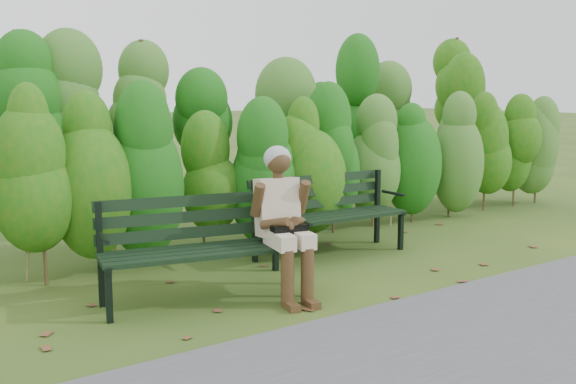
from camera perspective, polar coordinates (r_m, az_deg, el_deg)
ground at (r=6.17m, az=1.89°, el=-7.31°), size 80.00×80.00×0.00m
footpath at (r=4.70m, az=18.73°, el=-12.97°), size 60.00×2.50×0.01m
hedge_band at (r=7.51m, az=-6.70°, el=5.28°), size 11.04×1.67×2.42m
leaf_litter at (r=5.61m, az=-2.49°, el=-8.94°), size 5.93×2.02×0.01m
bench_left at (r=5.51m, az=-7.14°, el=-3.99°), size 1.77×0.89×0.84m
bench_right at (r=6.96m, az=3.22°, el=-1.37°), size 1.66×0.61×0.82m
seated_woman at (r=5.51m, az=-0.42°, el=-1.78°), size 0.52×0.76×1.24m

